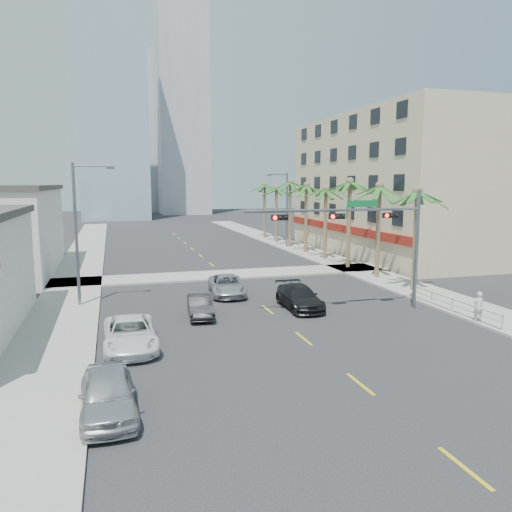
{
  "coord_description": "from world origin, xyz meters",
  "views": [
    {
      "loc": [
        -9.03,
        -18.6,
        7.74
      ],
      "look_at": [
        -0.96,
        9.31,
        3.5
      ],
      "focal_mm": 35.0,
      "sensor_mm": 36.0,
      "label": 1
    }
  ],
  "objects": [
    {
      "name": "palm_tree_4",
      "position": [
        11.6,
        32.8,
        7.43
      ],
      "size": [
        4.8,
        4.8,
        8.16
      ],
      "color": "brown",
      "rests_on": "ground"
    },
    {
      "name": "palm_tree_6",
      "position": [
        11.6,
        43.2,
        7.08
      ],
      "size": [
        4.8,
        4.8,
        7.8
      ],
      "color": "brown",
      "rests_on": "ground"
    },
    {
      "name": "streetlight_right",
      "position": [
        11.0,
        38.0,
        5.06
      ],
      "size": [
        2.55,
        0.25,
        9.0
      ],
      "color": "slate",
      "rests_on": "ground"
    },
    {
      "name": "car_lane_center",
      "position": [
        -1.5,
        14.69,
        0.7
      ],
      "size": [
        2.83,
        5.22,
        1.39
      ],
      "primitive_type": "imported",
      "rotation": [
        0.0,
        0.0,
        -0.11
      ],
      "color": "silver",
      "rests_on": "ground"
    },
    {
      "name": "building_right",
      "position": [
        21.99,
        30.0,
        7.5
      ],
      "size": [
        15.25,
        28.0,
        15.0
      ],
      "color": "#CDB790",
      "rests_on": "ground"
    },
    {
      "name": "car_lane_left",
      "position": [
        -4.29,
        9.54,
        0.64
      ],
      "size": [
        1.69,
        3.96,
        1.27
      ],
      "primitive_type": "imported",
      "rotation": [
        0.0,
        0.0,
        -0.09
      ],
      "color": "black",
      "rests_on": "ground"
    },
    {
      "name": "pedestrian",
      "position": [
        10.3,
        3.84,
        0.98
      ],
      "size": [
        0.63,
        0.43,
        1.66
      ],
      "primitive_type": "imported",
      "rotation": [
        0.0,
        0.0,
        3.09
      ],
      "color": "silver",
      "rests_on": "sidewalk_right"
    },
    {
      "name": "ground",
      "position": [
        0.0,
        0.0,
        0.0
      ],
      "size": [
        260.0,
        260.0,
        0.0
      ],
      "primitive_type": "plane",
      "color": "#262628",
      "rests_on": "ground"
    },
    {
      "name": "traffic_signal_mast",
      "position": [
        5.78,
        7.95,
        5.06
      ],
      "size": [
        11.12,
        0.54,
        7.2
      ],
      "color": "slate",
      "rests_on": "ground"
    },
    {
      "name": "palm_tree_0",
      "position": [
        11.6,
        12.0,
        7.08
      ],
      "size": [
        4.8,
        4.8,
        7.8
      ],
      "color": "brown",
      "rests_on": "ground"
    },
    {
      "name": "palm_tree_3",
      "position": [
        11.6,
        27.6,
        7.08
      ],
      "size": [
        4.8,
        4.8,
        7.8
      ],
      "color": "brown",
      "rests_on": "ground"
    },
    {
      "name": "palm_tree_2",
      "position": [
        11.6,
        22.4,
        7.78
      ],
      "size": [
        4.8,
        4.8,
        8.52
      ],
      "color": "brown",
      "rests_on": "ground"
    },
    {
      "name": "palm_tree_7",
      "position": [
        11.6,
        48.4,
        7.43
      ],
      "size": [
        4.8,
        4.8,
        8.16
      ],
      "color": "brown",
      "rests_on": "ground"
    },
    {
      "name": "sidewalk_left",
      "position": [
        -12.0,
        20.0,
        0.07
      ],
      "size": [
        4.0,
        120.0,
        0.15
      ],
      "primitive_type": "cube",
      "color": "gray",
      "rests_on": "ground"
    },
    {
      "name": "tower_far_right",
      "position": [
        9.0,
        110.0,
        30.0
      ],
      "size": [
        12.0,
        12.0,
        60.0
      ],
      "primitive_type": "cube",
      "color": "#ADADB2",
      "rests_on": "ground"
    },
    {
      "name": "guardrail",
      "position": [
        10.3,
        6.0,
        0.67
      ],
      "size": [
        0.08,
        8.08,
        1.0
      ],
      "color": "silver",
      "rests_on": "ground"
    },
    {
      "name": "sidewalk_right",
      "position": [
        12.0,
        20.0,
        0.07
      ],
      "size": [
        4.0,
        120.0,
        0.15
      ],
      "primitive_type": "cube",
      "color": "gray",
      "rests_on": "ground"
    },
    {
      "name": "tower_far_center",
      "position": [
        -3.0,
        125.0,
        21.0
      ],
      "size": [
        16.0,
        16.0,
        42.0
      ],
      "primitive_type": "cube",
      "color": "#ADADB2",
      "rests_on": "ground"
    },
    {
      "name": "car_lane_right",
      "position": [
        2.0,
        9.8,
        0.72
      ],
      "size": [
        2.11,
        4.97,
        1.43
      ],
      "primitive_type": "imported",
      "rotation": [
        0.0,
        0.0,
        -0.02
      ],
      "color": "black",
      "rests_on": "ground"
    },
    {
      "name": "streetlight_left",
      "position": [
        -11.0,
        14.0,
        5.06
      ],
      "size": [
        2.55,
        0.25,
        9.0
      ],
      "color": "slate",
      "rests_on": "ground"
    },
    {
      "name": "palm_tree_5",
      "position": [
        11.6,
        38.0,
        7.78
      ],
      "size": [
        4.8,
        4.8,
        8.52
      ],
      "color": "brown",
      "rests_on": "ground"
    },
    {
      "name": "car_parked_near",
      "position": [
        -9.4,
        -2.0,
        0.77
      ],
      "size": [
        1.96,
        4.58,
        1.54
      ],
      "primitive_type": "imported",
      "rotation": [
        0.0,
        0.0,
        0.03
      ],
      "color": "silver",
      "rests_on": "ground"
    },
    {
      "name": "car_parked_mid",
      "position": [
        -9.4,
        -2.08,
        0.61
      ],
      "size": [
        1.56,
        3.8,
        1.22
      ],
      "primitive_type": "imported",
      "rotation": [
        0.0,
        0.0,
        -0.07
      ],
      "color": "black",
      "rests_on": "ground"
    },
    {
      "name": "tower_far_left",
      "position": [
        -8.0,
        95.0,
        24.0
      ],
      "size": [
        14.0,
        14.0,
        48.0
      ],
      "primitive_type": "cube",
      "color": "#99B2C6",
      "rests_on": "ground"
    },
    {
      "name": "car_parked_far",
      "position": [
        -8.43,
        4.82,
        0.72
      ],
      "size": [
        2.42,
        5.21,
        1.45
      ],
      "primitive_type": "imported",
      "rotation": [
        0.0,
        0.0,
        0.0
      ],
      "color": "white",
      "rests_on": "ground"
    },
    {
      "name": "palm_tree_1",
      "position": [
        11.6,
        17.2,
        7.43
      ],
      "size": [
        4.8,
        4.8,
        8.16
      ],
      "color": "brown",
      "rests_on": "ground"
    },
    {
      "name": "sidewalk_cross",
      "position": [
        0.0,
        22.0,
        0.07
      ],
      "size": [
        80.0,
        4.0,
        0.15
      ],
      "primitive_type": "cube",
      "color": "gray",
      "rests_on": "ground"
    }
  ]
}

